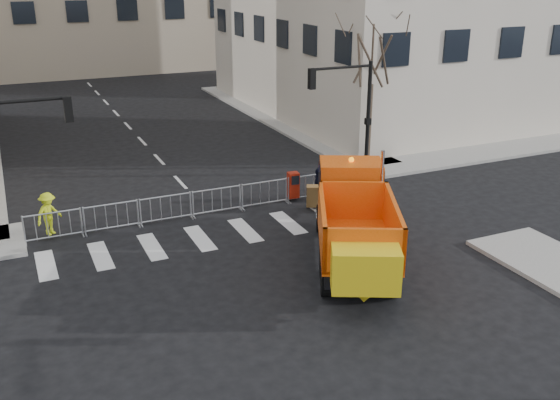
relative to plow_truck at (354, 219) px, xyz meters
name	(u,v)px	position (x,y,z in m)	size (l,w,h in m)	color
ground	(290,300)	(-3.01, -1.42, -1.59)	(120.00, 120.00, 0.00)	black
sidewalk_back	(203,205)	(-3.01, 7.08, -1.52)	(64.00, 5.00, 0.15)	gray
traffic_light_right	(368,119)	(5.49, 8.08, 1.11)	(0.18, 0.18, 5.40)	black
crowd_barriers	(192,204)	(-3.76, 6.18, -1.04)	(12.60, 0.60, 1.10)	#9EA0A5
street_tree	(370,92)	(6.19, 9.08, 2.16)	(3.00, 3.00, 7.50)	#382B21
plow_truck	(354,219)	(0.00, 0.00, 0.00)	(6.25, 9.38, 3.59)	black
cop_a	(331,178)	(2.21, 5.58, -0.58)	(0.74, 0.48, 2.02)	black
cop_b	(359,182)	(3.31, 5.12, -0.78)	(0.79, 0.61, 1.62)	black
cop_c	(318,188)	(1.37, 5.16, -0.75)	(0.99, 0.41, 1.69)	black
worker	(49,214)	(-9.10, 6.39, -0.63)	(1.05, 0.60, 1.62)	#C5D719
newspaper_box	(293,185)	(0.74, 6.25, -0.89)	(0.45, 0.40, 1.10)	maroon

